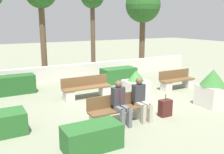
% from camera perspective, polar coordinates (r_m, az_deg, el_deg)
% --- Properties ---
extents(ground_plane, '(60.00, 60.00, 0.00)m').
position_cam_1_polar(ground_plane, '(9.86, 3.51, -5.41)').
color(ground_plane, gray).
extents(perimeter_wall, '(14.70, 0.30, 0.79)m').
position_cam_1_polar(perimeter_wall, '(13.87, -7.06, 1.44)').
color(perimeter_wall, beige).
rests_on(perimeter_wall, ground_plane).
extents(bench_front, '(2.01, 0.48, 0.86)m').
position_cam_1_polar(bench_front, '(7.71, 1.75, -7.94)').
color(bench_front, brown).
rests_on(bench_front, ground_plane).
extents(bench_left_side, '(1.79, 0.48, 0.86)m').
position_cam_1_polar(bench_left_side, '(11.84, 14.61, -1.10)').
color(bench_left_side, brown).
rests_on(bench_left_side, ground_plane).
extents(bench_right_side, '(2.03, 0.48, 0.86)m').
position_cam_1_polar(bench_right_side, '(10.18, -5.77, -2.90)').
color(bench_right_side, brown).
rests_on(bench_right_side, ground_plane).
extents(person_seated_man, '(0.38, 0.64, 1.33)m').
position_cam_1_polar(person_seated_man, '(7.43, 1.88, -5.48)').
color(person_seated_man, slate).
rests_on(person_seated_man, ground_plane).
extents(person_seated_woman, '(0.38, 0.64, 1.35)m').
position_cam_1_polar(person_seated_woman, '(7.82, 6.58, -4.54)').
color(person_seated_woman, '#B2A893').
rests_on(person_seated_woman, ground_plane).
extents(hedge_block_near_right, '(1.76, 0.82, 0.75)m').
position_cam_1_polar(hedge_block_near_right, '(12.67, 1.50, 0.40)').
color(hedge_block_near_right, '#286028').
rests_on(hedge_block_near_right, ground_plane).
extents(hedge_block_mid_left, '(1.41, 0.71, 0.61)m').
position_cam_1_polar(hedge_block_mid_left, '(6.21, -4.60, -13.51)').
color(hedge_block_mid_left, '#286028').
rests_on(hedge_block_mid_left, ground_plane).
extents(hedge_block_mid_right, '(2.11, 0.72, 0.79)m').
position_cam_1_polar(hedge_block_mid_right, '(11.46, -22.47, -1.76)').
color(hedge_block_mid_right, '#235623').
rests_on(hedge_block_mid_right, ground_plane).
extents(planter_corner_left, '(0.93, 0.93, 1.37)m').
position_cam_1_polar(planter_corner_left, '(9.78, 21.93, -2.19)').
color(planter_corner_left, beige).
rests_on(planter_corner_left, ground_plane).
extents(planter_corner_right, '(0.92, 0.92, 1.06)m').
position_cam_1_polar(planter_corner_right, '(10.52, 5.48, -1.65)').
color(planter_corner_right, beige).
rests_on(planter_corner_right, ground_plane).
extents(suitcase, '(0.41, 0.25, 0.75)m').
position_cam_1_polar(suitcase, '(8.39, 12.06, -6.94)').
color(suitcase, '#471E19').
rests_on(suitcase, ground_plane).
extents(tree_center_right, '(1.42, 1.42, 5.24)m').
position_cam_1_polar(tree_center_right, '(15.71, -4.52, 17.06)').
color(tree_center_right, brown).
rests_on(tree_center_right, ground_plane).
extents(tree_rightmost, '(2.34, 2.34, 5.31)m').
position_cam_1_polar(tree_rightmost, '(17.44, 7.10, 15.76)').
color(tree_rightmost, brown).
rests_on(tree_rightmost, ground_plane).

